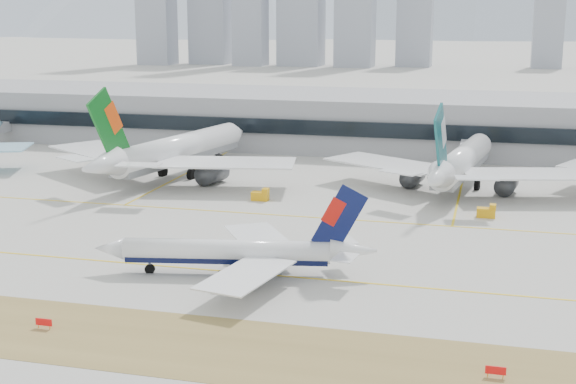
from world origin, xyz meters
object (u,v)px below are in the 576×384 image
(taxiing_airliner, at_px, (237,253))
(widebody_eva, at_px, (174,152))
(widebody_cathay, at_px, (460,164))
(terminal, at_px, (377,121))

(taxiing_airliner, distance_m, widebody_eva, 73.22)
(widebody_cathay, distance_m, terminal, 58.70)
(widebody_eva, distance_m, terminal, 69.48)
(widebody_cathay, height_order, terminal, widebody_cathay)
(taxiing_airliner, height_order, terminal, terminal)
(taxiing_airliner, distance_m, terminal, 120.96)
(widebody_cathay, bearing_deg, taxiing_airliner, 165.35)
(taxiing_airliner, xyz_separation_m, widebody_cathay, (29.18, 68.39, 2.33))
(taxiing_airliner, xyz_separation_m, widebody_eva, (-36.30, 63.52, 2.88))
(widebody_eva, height_order, widebody_cathay, widebody_eva)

